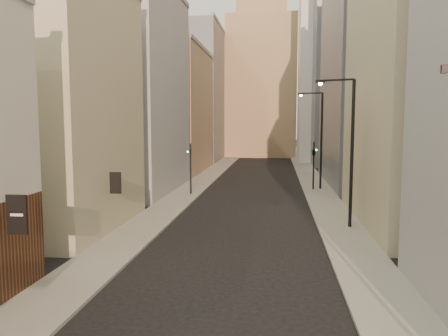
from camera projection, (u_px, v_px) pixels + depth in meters
sidewalk_left at (209, 176)px, 56.91m from camera, size 3.00×140.00×0.15m
sidewalk_right at (310, 177)px, 55.37m from camera, size 3.00×140.00×0.15m
left_bldg_beige at (55, 107)px, 28.10m from camera, size 8.00×12.00×16.00m
left_bldg_grey at (134, 92)px, 43.69m from camera, size 8.00×16.00×20.00m
left_bldg_tan at (176, 112)px, 61.62m from camera, size 8.00×18.00×17.00m
left_bldg_wingrid at (200, 95)px, 81.00m from camera, size 8.00×20.00×24.00m
right_bldg_beige at (425, 77)px, 28.99m from camera, size 8.00×16.00×20.00m
right_bldg_wingrid at (366, 68)px, 48.43m from camera, size 8.00×20.00×26.00m
highrise at (372, 12)px, 74.04m from camera, size 21.00×23.00×51.20m
clock_tower at (262, 71)px, 90.96m from camera, size 14.00×14.00×44.90m
white_tower at (323, 55)px, 75.73m from camera, size 8.00×8.00×41.50m
streetlamp_mid at (348, 144)px, 28.36m from camera, size 2.47×1.03×9.81m
streetlamp_far at (319, 135)px, 44.81m from camera, size 2.57×0.91×10.05m
traffic_light_left at (190, 159)px, 41.66m from camera, size 0.56×0.46×5.00m
traffic_light_right at (314, 154)px, 44.55m from camera, size 0.65×0.64×5.00m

